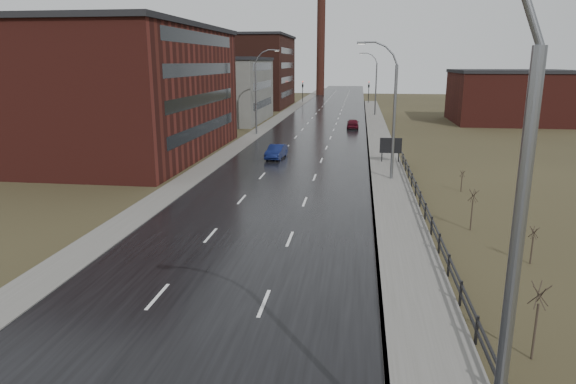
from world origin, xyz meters
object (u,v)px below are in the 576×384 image
(car_near, at_px, (276,152))
(car_far, at_px, (353,124))
(streetlight_main, at_px, (495,271))
(billboard, at_px, (391,146))

(car_near, distance_m, car_far, 26.82)
(car_near, height_order, car_far, car_far)
(streetlight_main, height_order, car_far, streetlight_main)
(car_near, bearing_deg, streetlight_main, -70.74)
(streetlight_main, bearing_deg, car_near, 104.35)
(billboard, height_order, car_near, billboard)
(billboard, distance_m, car_far, 27.06)
(streetlight_main, xyz_separation_m, car_far, (-3.44, 68.27, -5.31))
(billboard, distance_m, car_near, 11.58)
(streetlight_main, height_order, car_near, streetlight_main)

